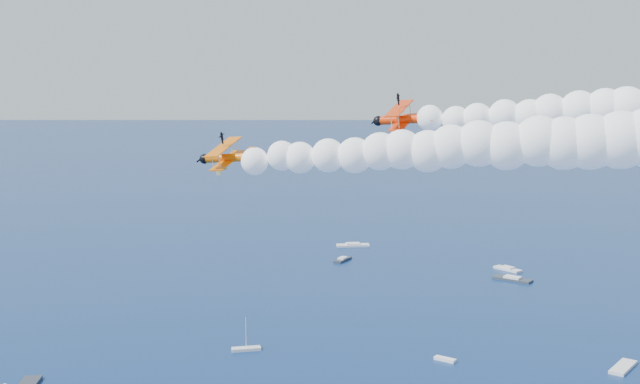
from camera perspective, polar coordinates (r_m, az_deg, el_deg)
The scene contains 4 objects.
biplane_lead at distance 95.54m, azimuth 5.81°, elevation 4.94°, with size 7.14×8.01×4.82m, color #F03205, non-canonical shape.
biplane_trail at distance 89.42m, azimuth -6.19°, elevation 2.33°, with size 6.63×7.44×4.48m, color #E96504, non-canonical shape.
smoke_trail_trail at distance 82.68m, azimuth 13.66°, elevation 3.23°, with size 59.24×21.72×11.35m, color white, non-canonical shape.
spectator_boats at distance 188.35m, azimuth 14.98°, elevation -11.82°, with size 226.21×188.85×0.70m.
Camera 1 is at (50.04, -56.50, 65.31)m, focal length 46.94 mm.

